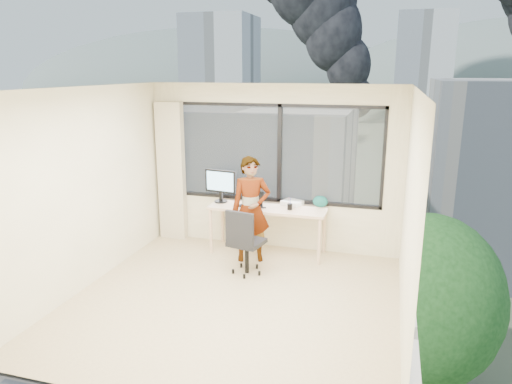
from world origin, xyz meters
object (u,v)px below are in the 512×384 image
(monitor, at_px, (221,186))
(game_console, at_px, (292,203))
(laptop, at_px, (250,200))
(handbag, at_px, (320,201))
(person, at_px, (251,209))
(chair, at_px, (247,240))
(desk, at_px, (268,230))

(monitor, bearing_deg, game_console, 15.75)
(laptop, distance_m, handbag, 1.08)
(person, bearing_deg, monitor, 126.37)
(chair, height_order, game_console, chair)
(monitor, height_order, laptop, monitor)
(handbag, bearing_deg, laptop, 178.41)
(desk, relative_size, laptop, 5.16)
(chair, relative_size, game_console, 3.35)
(chair, relative_size, person, 0.62)
(person, height_order, monitor, person)
(monitor, relative_size, game_console, 1.82)
(desk, xyz_separation_m, person, (-0.17, -0.35, 0.42))
(person, xyz_separation_m, handbag, (0.94, 0.56, 0.05))
(chair, height_order, person, person)
(chair, bearing_deg, laptop, 115.36)
(monitor, xyz_separation_m, laptop, (0.52, -0.12, -0.16))
(laptop, bearing_deg, chair, -57.14)
(desk, bearing_deg, handbag, 15.03)
(desk, xyz_separation_m, handbag, (0.78, 0.21, 0.46))
(monitor, xyz_separation_m, handbag, (1.57, 0.15, -0.18))
(chair, xyz_separation_m, laptop, (-0.18, 0.76, 0.37))
(desk, bearing_deg, game_console, 30.20)
(game_console, xyz_separation_m, laptop, (-0.61, -0.27, 0.07))
(monitor, bearing_deg, person, -24.41)
(desk, relative_size, person, 1.14)
(chair, bearing_deg, handbag, 62.11)
(game_console, distance_m, laptop, 0.67)
(person, xyz_separation_m, game_console, (0.51, 0.55, -0.01))
(monitor, relative_size, laptop, 1.52)
(game_console, height_order, laptop, laptop)
(monitor, distance_m, game_console, 1.16)
(handbag, bearing_deg, chair, -146.24)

